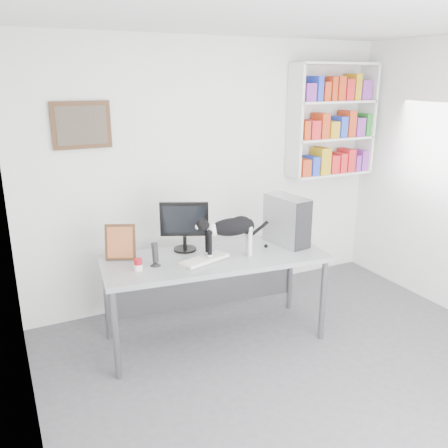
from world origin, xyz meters
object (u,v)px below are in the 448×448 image
object	(u,v)px
keyboard	(205,259)
pc_tower	(287,220)
soup_can	(138,265)
cat	(230,237)
bookshelf	(332,120)
monitor	(184,226)
desk	(215,298)
leaning_print	(120,241)
speaker	(155,254)

from	to	relation	value
keyboard	pc_tower	size ratio (longest dim) A/B	0.95
soup_can	cat	bearing A→B (deg)	-4.45
bookshelf	monitor	world-z (taller)	bookshelf
desk	keyboard	bearing A→B (deg)	-143.35
leaning_print	desk	bearing A→B (deg)	2.79
cat	desk	bearing A→B (deg)	152.36
bookshelf	desk	size ratio (longest dim) A/B	0.64
pc_tower	leaning_print	size ratio (longest dim) A/B	1.43
keyboard	speaker	distance (m)	0.42
desk	speaker	xyz separation A→B (m)	(-0.54, 0.01, 0.51)
monitor	soup_can	xyz separation A→B (m)	(-0.51, -0.27, -0.18)
monitor	pc_tower	bearing A→B (deg)	9.82
desk	speaker	size ratio (longest dim) A/B	9.30
desk	keyboard	world-z (taller)	keyboard
monitor	speaker	xyz separation A→B (m)	(-0.36, -0.24, -0.12)
leaning_print	pc_tower	bearing A→B (deg)	13.00
pc_tower	speaker	distance (m)	1.28
monitor	soup_can	distance (m)	0.61
desk	speaker	distance (m)	0.74
soup_can	speaker	bearing A→B (deg)	11.40
leaning_print	speaker	bearing A→B (deg)	-28.03
desk	leaning_print	xyz separation A→B (m)	(-0.75, 0.29, 0.56)
leaning_print	cat	xyz separation A→B (m)	(0.87, -0.37, 0.02)
bookshelf	pc_tower	bearing A→B (deg)	-144.26
bookshelf	desk	distance (m)	2.45
bookshelf	leaning_print	distance (m)	2.76
bookshelf	speaker	distance (m)	2.64
bookshelf	monitor	distance (m)	2.21
soup_can	keyboard	bearing A→B (deg)	-5.84
soup_can	cat	size ratio (longest dim) A/B	0.17
keyboard	soup_can	distance (m)	0.57
speaker	leaning_print	distance (m)	0.35
bookshelf	keyboard	xyz separation A→B (m)	(-1.94, -0.85, -1.02)
bookshelf	cat	size ratio (longest dim) A/B	2.09
desk	soup_can	bearing A→B (deg)	-171.73
monitor	pc_tower	world-z (taller)	monitor
desk	bookshelf	bearing A→B (deg)	30.01
soup_can	pc_tower	bearing A→B (deg)	0.77
monitor	speaker	world-z (taller)	monitor
bookshelf	desk	world-z (taller)	bookshelf
desk	leaning_print	distance (m)	0.98
speaker	cat	size ratio (longest dim) A/B	0.35
leaning_print	keyboard	bearing A→B (deg)	-6.47
bookshelf	cat	xyz separation A→B (m)	(-1.70, -0.85, -0.85)
speaker	soup_can	xyz separation A→B (m)	(-0.16, -0.03, -0.06)
bookshelf	keyboard	distance (m)	2.36
bookshelf	speaker	world-z (taller)	bookshelf
keyboard	soup_can	xyz separation A→B (m)	(-0.56, 0.06, 0.03)
cat	leaning_print	bearing A→B (deg)	164.03
keyboard	cat	distance (m)	0.30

